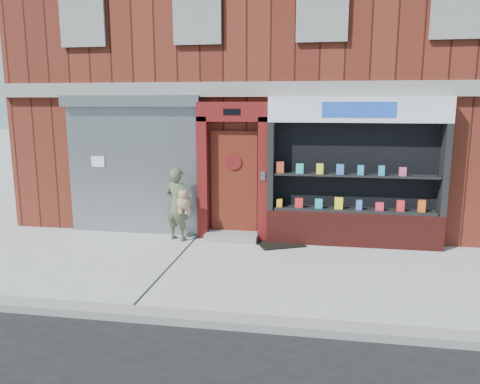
# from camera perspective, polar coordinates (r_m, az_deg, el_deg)

# --- Properties ---
(ground) EXTENTS (80.00, 80.00, 0.00)m
(ground) POSITION_cam_1_polar(r_m,az_deg,el_deg) (8.31, 1.99, -9.44)
(ground) COLOR #9E9E99
(ground) RESTS_ON ground
(curb) EXTENTS (60.00, 0.30, 0.12)m
(curb) POSITION_cam_1_polar(r_m,az_deg,el_deg) (6.34, -0.70, -15.57)
(curb) COLOR gray
(curb) RESTS_ON ground
(building) EXTENTS (12.00, 8.16, 8.00)m
(building) POSITION_cam_1_polar(r_m,az_deg,el_deg) (13.81, 5.54, 15.42)
(building) COLOR #561D13
(building) RESTS_ON ground
(shutter_bay) EXTENTS (3.10, 0.30, 3.04)m
(shutter_bay) POSITION_cam_1_polar(r_m,az_deg,el_deg) (10.53, -12.94, 4.22)
(shutter_bay) COLOR gray
(shutter_bay) RESTS_ON ground
(red_door_bay) EXTENTS (1.52, 0.58, 2.90)m
(red_door_bay) POSITION_cam_1_polar(r_m,az_deg,el_deg) (9.86, -0.84, 2.53)
(red_door_bay) COLOR #500E0D
(red_door_bay) RESTS_ON ground
(pharmacy_bay) EXTENTS (3.50, 0.41, 3.00)m
(pharmacy_bay) POSITION_cam_1_polar(r_m,az_deg,el_deg) (9.69, 13.79, 1.57)
(pharmacy_bay) COLOR #571814
(pharmacy_bay) RESTS_ON ground
(woman) EXTENTS (0.67, 0.59, 1.55)m
(woman) POSITION_cam_1_polar(r_m,az_deg,el_deg) (9.93, -7.58, -1.46)
(woman) COLOR #4C593A
(woman) RESTS_ON ground
(doormat) EXTENTS (1.09, 0.95, 0.02)m
(doormat) POSITION_cam_1_polar(r_m,az_deg,el_deg) (9.74, 4.97, -6.34)
(doormat) COLOR black
(doormat) RESTS_ON ground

